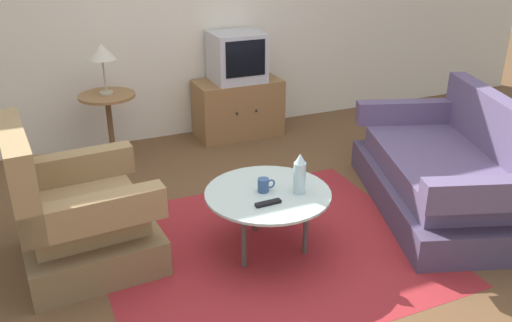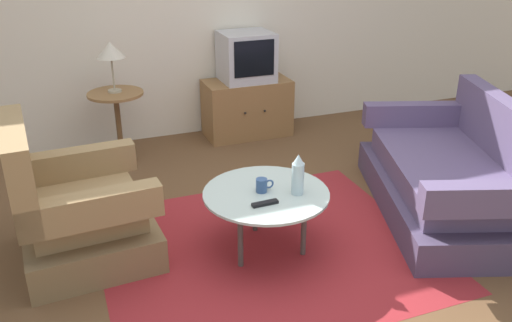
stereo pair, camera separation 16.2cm
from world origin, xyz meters
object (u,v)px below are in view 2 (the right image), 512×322
armchair (76,214)px  tv_remote_dark (265,203)px  vase (298,175)px  couch (454,178)px  coffee_table (266,197)px  television (246,57)px  side_table (117,112)px  mug (262,185)px  tv_stand (247,108)px  table_lamp (110,51)px

armchair → tv_remote_dark: 1.23m
armchair → vase: (1.36, -0.45, 0.25)m
couch → tv_remote_dark: bearing=114.1°
coffee_table → television: 2.24m
couch → tv_remote_dark: 1.61m
side_table → tv_remote_dark: (0.62, -2.05, -0.03)m
couch → coffee_table: couch is taller
vase → television: bearing=78.4°
side_table → coffee_table: bearing=-69.8°
couch → coffee_table: bearing=108.5°
tv_remote_dark → vase: bearing=-167.2°
coffee_table → vase: 0.26m
vase → couch: bearing=3.2°
side_table → mug: (0.68, -1.88, 0.01)m
television → mug: 2.22m
side_table → tv_stand: size_ratio=0.75×
armchair → table_lamp: 1.77m
coffee_table → tv_stand: size_ratio=0.96×
armchair → tv_stand: (1.81, 1.74, -0.03)m
couch → mug: (-1.55, 0.03, 0.20)m
couch → table_lamp: table_lamp is taller
television → tv_stand: bearing=-90.0°
side_table → television: (1.33, 0.21, 0.35)m
tv_stand → tv_remote_dark: (-0.70, -2.25, 0.15)m
mug → armchair: bearing=163.6°
armchair → television: television is taller
couch → mug: size_ratio=15.74×
table_lamp → coffee_table: bearing=-70.0°
mug → side_table: bearing=109.8°
television → mug: television is taller
tv_remote_dark → couch: bearing=-177.0°
table_lamp → tv_remote_dark: 2.23m
coffee_table → television: (0.63, 2.11, 0.42)m
table_lamp → armchair: bearing=-107.3°
television → tv_remote_dark: television is taller
table_lamp → vase: 2.23m
tv_stand → vase: 2.25m
armchair → table_lamp: (0.48, 1.55, 0.70)m
tv_remote_dark → tv_stand: bearing=-109.4°
table_lamp → television: bearing=8.5°
tv_stand → vase: (-0.45, -2.19, 0.28)m
armchair → vase: armchair is taller
armchair → table_lamp: size_ratio=2.17×
table_lamp → couch: bearing=-40.9°
mug → television: bearing=72.6°
couch → tv_remote_dark: size_ratio=11.17×
armchair → television: size_ratio=1.91×
side_table → table_lamp: 0.55m
coffee_table → armchair: bearing=163.0°
armchair → couch: bearing=78.5°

